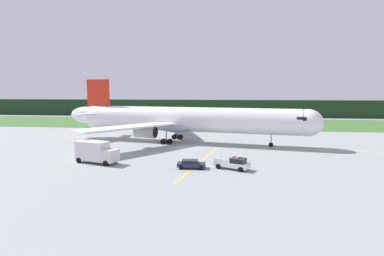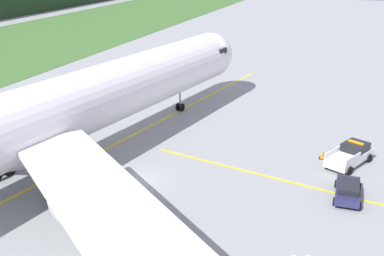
# 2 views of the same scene
# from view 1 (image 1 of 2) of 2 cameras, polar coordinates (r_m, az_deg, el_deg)

# --- Properties ---
(ground) EXTENTS (320.00, 320.00, 0.00)m
(ground) POSITION_cam_1_polar(r_m,az_deg,el_deg) (62.05, -1.43, -3.79)
(ground) COLOR gray
(grass_verge) EXTENTS (320.00, 38.86, 0.04)m
(grass_verge) POSITION_cam_1_polar(r_m,az_deg,el_deg) (110.63, 2.37, 0.96)
(grass_verge) COLOR #3D672D
(grass_verge) RESTS_ON ground
(distant_tree_line) EXTENTS (288.00, 7.84, 7.68)m
(distant_tree_line) POSITION_cam_1_polar(r_m,az_deg,el_deg) (141.71, 3.44, 3.82)
(distant_tree_line) COLOR #1C361B
(distant_tree_line) RESTS_ON ground
(taxiway_centerline_main) EXTENTS (77.95, 13.78, 0.01)m
(taxiway_centerline_main) POSITION_cam_1_polar(r_m,az_deg,el_deg) (68.63, -1.08, -2.75)
(taxiway_centerline_main) COLOR yellow
(taxiway_centerline_main) RESTS_ON ground
(taxiway_centerline_spur) EXTENTS (4.63, 25.09, 0.01)m
(taxiway_centerline_spur) POSITION_cam_1_polar(r_m,az_deg,el_deg) (50.11, 1.69, -6.39)
(taxiway_centerline_spur) COLOR yellow
(taxiway_centerline_spur) RESTS_ON ground
(airliner) EXTENTS (59.56, 44.61, 14.53)m
(airliner) POSITION_cam_1_polar(r_m,az_deg,el_deg) (68.12, -1.55, 1.57)
(airliner) COLOR white
(airliner) RESTS_ON ground
(ops_pickup_truck) EXTENTS (5.63, 3.98, 1.94)m
(ops_pickup_truck) POSITION_cam_1_polar(r_m,az_deg,el_deg) (45.48, 7.88, -6.68)
(ops_pickup_truck) COLOR white
(ops_pickup_truck) RESTS_ON ground
(catering_truck) EXTENTS (7.54, 4.32, 3.70)m
(catering_truck) POSITION_cam_1_polar(r_m,az_deg,el_deg) (51.15, -17.85, -4.32)
(catering_truck) COLOR silver
(catering_truck) RESTS_ON ground
(staff_car) EXTENTS (4.33, 2.14, 1.30)m
(staff_car) POSITION_cam_1_polar(r_m,az_deg,el_deg) (45.67, -0.19, -6.82)
(staff_car) COLOR #25254E
(staff_car) RESTS_ON ground
(apron_cone) EXTENTS (0.66, 0.66, 0.83)m
(apron_cone) POSITION_cam_1_polar(r_m,az_deg,el_deg) (47.88, 8.28, -6.60)
(apron_cone) COLOR black
(apron_cone) RESTS_ON ground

